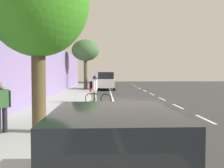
{
  "coord_description": "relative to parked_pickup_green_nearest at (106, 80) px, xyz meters",
  "views": [
    {
      "loc": [
        1.32,
        18.39,
        2.01
      ],
      "look_at": [
        0.82,
        1.28,
        1.22
      ],
      "focal_mm": 42.36,
      "sensor_mm": 36.0,
      "label": 1
    }
  ],
  "objects": [
    {
      "name": "pedestrian_on_phone",
      "position": [
        3.37,
        28.84,
        0.1
      ],
      "size": [
        0.43,
        0.5,
        1.57
      ],
      "color": "black",
      "rests_on": "sidewalk"
    },
    {
      "name": "building_facade",
      "position": [
        4.59,
        18.64,
        1.2
      ],
      "size": [
        0.5,
        46.24,
        4.19
      ],
      "primitive_type": "cube",
      "color": "slate",
      "rests_on": "ground"
    },
    {
      "name": "parked_suv_white_second",
      "position": [
        0.0,
        7.41,
        0.13
      ],
      "size": [
        2.05,
        4.74,
        1.99
      ],
      "color": "white",
      "rests_on": "ground"
    },
    {
      "name": "cyclist_with_backpack",
      "position": [
        0.82,
        20.68,
        0.2
      ],
      "size": [
        0.46,
        0.61,
        1.79
      ],
      "color": "#C6B284",
      "rests_on": "ground"
    },
    {
      "name": "lane_stripe_centre",
      "position": [
        -4.08,
        17.62,
        -0.9
      ],
      "size": [
        0.14,
        44.2,
        0.01
      ],
      "color": "white",
      "rests_on": "ground"
    },
    {
      "name": "lane_stripe_bike_edge",
      "position": [
        -0.41,
        18.64,
        -0.9
      ],
      "size": [
        0.12,
        46.24,
        0.01
      ],
      "primitive_type": "cube",
      "color": "white",
      "rests_on": "ground"
    },
    {
      "name": "fire_hydrant",
      "position": [
        1.49,
        12.3,
        -0.35
      ],
      "size": [
        0.22,
        0.22,
        0.84
      ],
      "color": "red",
      "rests_on": "sidewalk"
    },
    {
      "name": "bicycle_at_curb",
      "position": [
        0.59,
        21.13,
        -0.52
      ],
      "size": [
        1.62,
        0.76,
        0.77
      ],
      "color": "black",
      "rests_on": "ground"
    },
    {
      "name": "ground",
      "position": [
        -1.12,
        18.64,
        -0.9
      ],
      "size": [
        73.98,
        73.98,
        0.0
      ],
      "primitive_type": "plane",
      "color": "#363636"
    },
    {
      "name": "curb_edge",
      "position": [
        1.06,
        18.64,
        -0.84
      ],
      "size": [
        0.16,
        46.24,
        0.12
      ],
      "primitive_type": "cube",
      "color": "gray",
      "rests_on": "ground"
    },
    {
      "name": "sidewalk",
      "position": [
        2.74,
        18.64,
        -0.84
      ],
      "size": [
        3.2,
        46.24,
        0.12
      ],
      "primitive_type": "cube",
      "color": "#A2ABA3",
      "rests_on": "ground"
    },
    {
      "name": "street_tree_mid_block",
      "position": [
        2.27,
        28.67,
        3.3
      ],
      "size": [
        3.23,
        3.23,
        5.87
      ],
      "color": "#4F4325",
      "rests_on": "sidewalk"
    },
    {
      "name": "parked_pickup_green_nearest",
      "position": [
        0.0,
        0.0,
        0.0
      ],
      "size": [
        2.29,
        5.41,
        1.95
      ],
      "color": "#1E512D",
      "rests_on": "ground"
    },
    {
      "name": "street_tree_near_cyclist",
      "position": [
        2.27,
        7.9,
        3.42
      ],
      "size": [
        2.99,
        2.99,
        5.43
      ],
      "color": "#4E4432",
      "rests_on": "sidewalk"
    }
  ]
}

